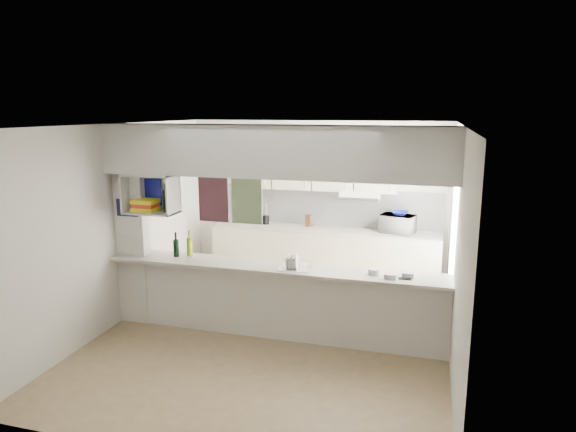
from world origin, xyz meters
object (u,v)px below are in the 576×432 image
(microwave, at_px, (398,224))
(wine_bottles, at_px, (183,247))
(dish_rack, at_px, (295,262))
(bowl, at_px, (400,213))

(microwave, height_order, wine_bottles, wine_bottles)
(microwave, bearing_deg, dish_rack, 78.53)
(bowl, xyz_separation_m, dish_rack, (-1.06, -2.17, -0.23))
(bowl, xyz_separation_m, wine_bottles, (-2.58, -2.04, -0.18))
(wine_bottles, bearing_deg, bowl, 38.29)
(bowl, distance_m, wine_bottles, 3.30)
(dish_rack, bearing_deg, bowl, 57.77)
(microwave, xyz_separation_m, bowl, (0.02, -0.01, 0.17))
(microwave, xyz_separation_m, dish_rack, (-1.04, -2.18, -0.06))
(bowl, relative_size, dish_rack, 0.63)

